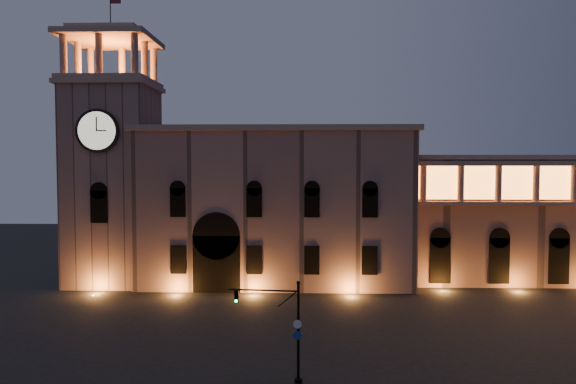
% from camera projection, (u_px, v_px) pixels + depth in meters
% --- Properties ---
extents(ground, '(160.00, 160.00, 0.00)m').
position_uv_depth(ground, '(288.00, 342.00, 42.76)').
color(ground, black).
rests_on(ground, ground).
extents(government_building, '(30.80, 12.80, 17.60)m').
position_uv_depth(government_building, '(276.00, 205.00, 64.24)').
color(government_building, '#916A5F').
rests_on(government_building, ground).
extents(clock_tower, '(9.80, 9.80, 32.40)m').
position_uv_depth(clock_tower, '(113.00, 173.00, 63.60)').
color(clock_tower, '#916A5F').
rests_on(clock_tower, ground).
extents(colonnade_wing, '(40.60, 11.50, 14.50)m').
position_uv_depth(colonnade_wing, '(568.00, 217.00, 65.34)').
color(colonnade_wing, '#8B6459').
rests_on(colonnade_wing, ground).
extents(traffic_light, '(4.66, 0.74, 6.41)m').
position_uv_depth(traffic_light, '(286.00, 329.00, 34.86)').
color(traffic_light, black).
rests_on(traffic_light, ground).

